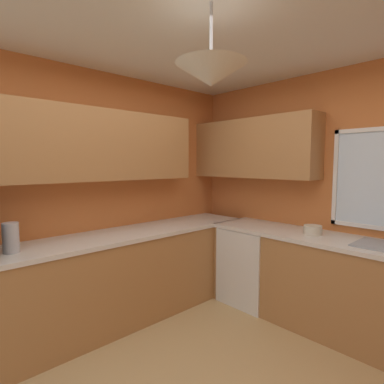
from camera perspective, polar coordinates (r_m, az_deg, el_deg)
room_shell at (r=2.50m, az=4.86°, el=7.94°), size 3.58×3.84×2.64m
counter_run_left at (r=3.30m, az=-15.56°, el=-15.53°), size 0.65×3.45×0.91m
counter_run_back at (r=3.37m, az=25.38°, el=-15.44°), size 2.67×0.65×0.91m
dishwasher at (r=3.79m, az=11.07°, el=-13.07°), size 0.60×0.60×0.87m
kettle at (r=2.86m, az=-30.49°, el=-7.30°), size 0.12×0.12×0.24m
bowl at (r=3.33m, az=21.42°, el=-6.54°), size 0.18×0.18×0.09m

